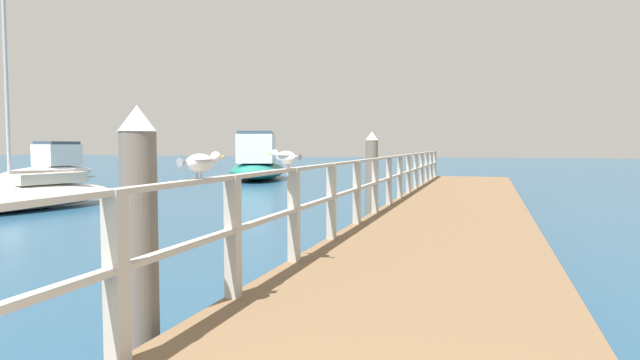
% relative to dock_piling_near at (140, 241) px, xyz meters
% --- Properties ---
extents(pier_deck, '(3.11, 24.60, 0.43)m').
position_rel_dock_piling_near_xyz_m(pier_deck, '(1.85, 9.07, -0.86)').
color(pier_deck, brown).
rests_on(pier_deck, ground_plane).
extents(pier_railing, '(0.12, 23.12, 1.12)m').
position_rel_dock_piling_near_xyz_m(pier_railing, '(0.38, 9.07, 0.05)').
color(pier_railing, '#B2ADA3').
rests_on(pier_railing, pier_deck).
extents(dock_piling_near, '(0.29, 0.29, 2.12)m').
position_rel_dock_piling_near_xyz_m(dock_piling_near, '(0.00, 0.00, 0.00)').
color(dock_piling_near, '#6B6056').
rests_on(dock_piling_near, ground_plane).
extents(dock_piling_far, '(0.29, 0.29, 2.12)m').
position_rel_dock_piling_near_xyz_m(dock_piling_far, '(0.00, 8.92, 0.00)').
color(dock_piling_far, '#6B6056').
rests_on(dock_piling_far, ground_plane).
extents(seagull_foreground, '(0.24, 0.47, 0.21)m').
position_rel_dock_piling_near_xyz_m(seagull_foreground, '(0.38, 0.28, 0.61)').
color(seagull_foreground, white).
rests_on(seagull_foreground, pier_railing).
extents(seagull_background, '(0.46, 0.25, 0.21)m').
position_rel_dock_piling_near_xyz_m(seagull_background, '(0.37, 2.24, 0.61)').
color(seagull_background, white).
rests_on(seagull_background, pier_railing).
extents(boat_0, '(3.24, 6.21, 6.60)m').
position_rel_dock_piling_near_xyz_m(boat_0, '(-9.86, 8.64, -0.66)').
color(boat_0, white).
rests_on(boat_0, ground_plane).
extents(boat_2, '(5.17, 8.36, 2.50)m').
position_rel_dock_piling_near_xyz_m(boat_2, '(-9.07, 23.28, -0.24)').
color(boat_2, '#197266').
rests_on(boat_2, ground_plane).
extents(boat_3, '(2.28, 6.52, 2.00)m').
position_rel_dock_piling_near_xyz_m(boat_3, '(-19.45, 20.14, -0.41)').
color(boat_3, white).
rests_on(boat_3, ground_plane).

